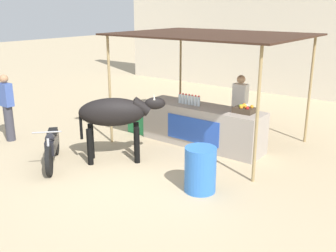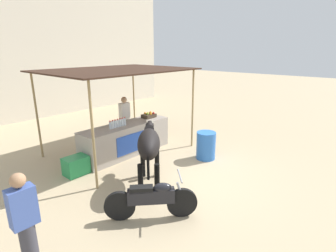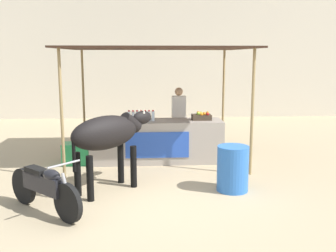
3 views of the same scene
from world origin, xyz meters
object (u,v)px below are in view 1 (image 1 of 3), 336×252
object	(u,v)px
stall_counter	(202,126)
water_barrel	(200,169)
cooler_box	(142,123)
motorcycle_parked	(52,145)
fruit_crate	(244,109)
passerby_on_street	(7,107)
cow	(116,114)
vendor_behind_counter	(240,108)

from	to	relation	value
stall_counter	water_barrel	world-z (taller)	stall_counter
cooler_box	motorcycle_parked	world-z (taller)	motorcycle_parked
motorcycle_parked	fruit_crate	bearing A→B (deg)	45.92
passerby_on_street	motorcycle_parked	bearing A→B (deg)	-8.69
stall_counter	motorcycle_parked	bearing A→B (deg)	-122.16
fruit_crate	cooler_box	xyz separation A→B (m)	(-2.86, -0.15, -0.80)
cow	passerby_on_street	world-z (taller)	passerby_on_street
fruit_crate	water_barrel	world-z (taller)	fruit_crate
vendor_behind_counter	passerby_on_street	size ratio (longest dim) A/B	1.00
fruit_crate	cow	bearing A→B (deg)	-134.76
vendor_behind_counter	cooler_box	xyz separation A→B (m)	(-2.39, -0.85, -0.61)
cooler_box	passerby_on_street	size ratio (longest dim) A/B	0.36
fruit_crate	motorcycle_parked	size ratio (longest dim) A/B	0.32
stall_counter	water_barrel	distance (m)	2.46
motorcycle_parked	cooler_box	bearing A→B (deg)	89.67
motorcycle_parked	passerby_on_street	bearing A→B (deg)	171.31
motorcycle_parked	vendor_behind_counter	bearing A→B (deg)	56.70
cow	fruit_crate	bearing A→B (deg)	45.24
water_barrel	passerby_on_street	bearing A→B (deg)	-174.47
fruit_crate	passerby_on_street	world-z (taller)	passerby_on_street
fruit_crate	cooler_box	world-z (taller)	fruit_crate
stall_counter	cooler_box	xyz separation A→B (m)	(-1.82, -0.10, -0.24)
water_barrel	fruit_crate	bearing A→B (deg)	96.93
fruit_crate	cooler_box	distance (m)	2.97
fruit_crate	passerby_on_street	size ratio (longest dim) A/B	0.27
cooler_box	water_barrel	xyz separation A→B (m)	(3.12, -1.99, 0.17)
vendor_behind_counter	passerby_on_street	bearing A→B (deg)	-143.56
fruit_crate	passerby_on_street	bearing A→B (deg)	-152.10
fruit_crate	vendor_behind_counter	size ratio (longest dim) A/B	0.27
motorcycle_parked	passerby_on_street	world-z (taller)	passerby_on_street
fruit_crate	water_barrel	bearing A→B (deg)	-83.07
stall_counter	passerby_on_street	size ratio (longest dim) A/B	1.82
cooler_box	passerby_on_street	world-z (taller)	passerby_on_street
water_barrel	passerby_on_street	world-z (taller)	passerby_on_street
cow	passerby_on_street	bearing A→B (deg)	-167.67
vendor_behind_counter	passerby_on_street	xyz separation A→B (m)	(-4.53, -3.35, 0.00)
water_barrel	cow	distance (m)	2.32
fruit_crate	passerby_on_street	distance (m)	5.66
cooler_box	water_barrel	world-z (taller)	water_barrel
vendor_behind_counter	cooler_box	bearing A→B (deg)	-160.46
fruit_crate	water_barrel	xyz separation A→B (m)	(0.26, -2.14, -0.62)
water_barrel	cooler_box	bearing A→B (deg)	147.50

